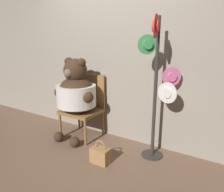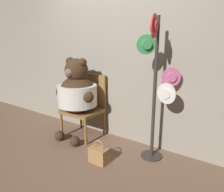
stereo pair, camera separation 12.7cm
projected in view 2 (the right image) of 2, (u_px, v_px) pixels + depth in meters
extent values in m
plane|color=brown|center=(85.00, 153.00, 3.02)|extent=(14.00, 14.00, 0.00)
cube|color=gray|center=(116.00, 62.00, 3.31)|extent=(8.00, 0.10, 2.37)
cylinder|color=olive|center=(62.00, 125.00, 3.47)|extent=(0.04, 0.04, 0.40)
cylinder|color=olive|center=(85.00, 133.00, 3.20)|extent=(0.04, 0.04, 0.40)
cylinder|color=olive|center=(81.00, 117.00, 3.83)|extent=(0.04, 0.04, 0.40)
cylinder|color=olive|center=(104.00, 123.00, 3.56)|extent=(0.04, 0.04, 0.40)
cube|color=olive|center=(83.00, 111.00, 3.46)|extent=(0.56, 0.51, 0.05)
cube|color=olive|center=(92.00, 90.00, 3.57)|extent=(0.56, 0.04, 0.53)
sphere|color=#3D2819|center=(77.00, 95.00, 3.33)|extent=(0.58, 0.58, 0.58)
cylinder|color=silver|center=(77.00, 95.00, 3.33)|extent=(0.60, 0.60, 0.32)
sphere|color=#3D2819|center=(76.00, 70.00, 3.24)|extent=(0.35, 0.35, 0.35)
sphere|color=#3D2819|center=(70.00, 61.00, 3.27)|extent=(0.13, 0.13, 0.13)
sphere|color=#3D2819|center=(82.00, 63.00, 3.14)|extent=(0.13, 0.13, 0.13)
sphere|color=brown|center=(69.00, 73.00, 3.12)|extent=(0.13, 0.13, 0.13)
sphere|color=#3D2819|center=(61.00, 92.00, 3.42)|extent=(0.16, 0.16, 0.16)
sphere|color=#3D2819|center=(88.00, 97.00, 3.12)|extent=(0.16, 0.16, 0.16)
sphere|color=#3D2819|center=(60.00, 136.00, 3.37)|extent=(0.15, 0.15, 0.15)
sphere|color=#3D2819|center=(75.00, 141.00, 3.20)|extent=(0.15, 0.15, 0.15)
cylinder|color=#332D28|center=(151.00, 156.00, 2.93)|extent=(0.28, 0.28, 0.02)
cylinder|color=#332D28|center=(155.00, 92.00, 2.70)|extent=(0.04, 0.04, 1.79)
cylinder|color=#D16693|center=(171.00, 77.00, 2.66)|extent=(0.20, 0.15, 0.24)
cylinder|color=#D16693|center=(171.00, 77.00, 2.66)|extent=(0.13, 0.12, 0.11)
cylinder|color=red|center=(154.00, 26.00, 2.33)|extent=(0.06, 0.26, 0.26)
cylinder|color=red|center=(154.00, 26.00, 2.33)|extent=(0.09, 0.13, 0.12)
cylinder|color=#3D9351|center=(146.00, 44.00, 2.54)|extent=(0.18, 0.16, 0.23)
cylinder|color=#3D9351|center=(146.00, 44.00, 2.54)|extent=(0.13, 0.13, 0.11)
cylinder|color=silver|center=(166.00, 94.00, 2.58)|extent=(0.25, 0.07, 0.25)
cylinder|color=silver|center=(166.00, 94.00, 2.58)|extent=(0.13, 0.07, 0.12)
cube|color=#A87A47|center=(99.00, 155.00, 2.77)|extent=(0.24, 0.15, 0.20)
torus|color=#A87A47|center=(99.00, 146.00, 2.74)|extent=(0.15, 0.02, 0.15)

